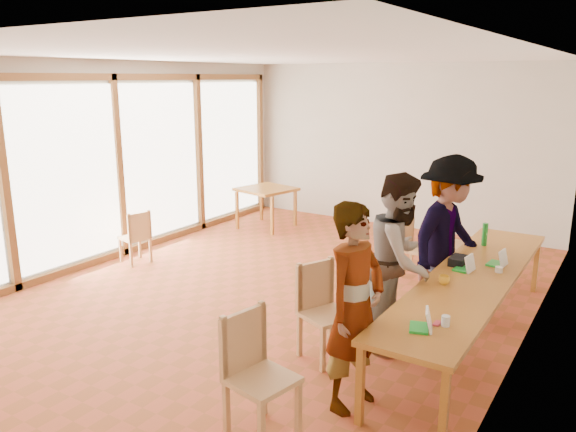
% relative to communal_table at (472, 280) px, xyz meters
% --- Properties ---
extents(ground, '(8.00, 8.00, 0.00)m').
position_rel_communal_table_xyz_m(ground, '(-2.50, 0.16, -0.70)').
color(ground, '#AC4929').
rests_on(ground, ground).
extents(wall_back, '(6.00, 0.10, 3.00)m').
position_rel_communal_table_xyz_m(wall_back, '(-2.50, 4.16, 0.80)').
color(wall_back, beige).
rests_on(wall_back, ground).
extents(wall_right, '(0.10, 8.00, 3.00)m').
position_rel_communal_table_xyz_m(wall_right, '(0.50, 0.16, 0.80)').
color(wall_right, beige).
rests_on(wall_right, ground).
extents(window_wall, '(0.10, 8.00, 3.00)m').
position_rel_communal_table_xyz_m(window_wall, '(-5.46, 0.16, 0.80)').
color(window_wall, white).
rests_on(window_wall, ground).
extents(ceiling, '(6.00, 8.00, 0.04)m').
position_rel_communal_table_xyz_m(ceiling, '(-2.50, 0.16, 2.32)').
color(ceiling, white).
rests_on(ceiling, wall_back).
extents(communal_table, '(0.80, 4.00, 0.75)m').
position_rel_communal_table_xyz_m(communal_table, '(0.00, 0.00, 0.00)').
color(communal_table, '#AF6D27').
rests_on(communal_table, ground).
extents(side_table, '(0.90, 0.90, 0.75)m').
position_rel_communal_table_xyz_m(side_table, '(-4.49, 2.75, -0.03)').
color(side_table, '#AF6D27').
rests_on(side_table, ground).
extents(chair_near, '(0.55, 0.55, 0.53)m').
position_rel_communal_table_xyz_m(chair_near, '(-1.03, -2.45, -0.09)').
color(chair_near, tan).
rests_on(chair_near, ground).
extents(chair_mid, '(0.60, 0.60, 0.52)m').
position_rel_communal_table_xyz_m(chair_mid, '(-1.19, -1.07, -0.11)').
color(chair_mid, tan).
rests_on(chair_mid, ground).
extents(chair_far, '(0.40, 0.40, 0.43)m').
position_rel_communal_table_xyz_m(chair_far, '(-1.26, 1.69, -0.21)').
color(chair_far, tan).
rests_on(chair_far, ground).
extents(chair_empty, '(0.52, 0.52, 0.52)m').
position_rel_communal_table_xyz_m(chair_empty, '(-0.87, 1.98, -0.11)').
color(chair_empty, tan).
rests_on(chair_empty, ground).
extents(chair_spare, '(0.46, 0.46, 0.43)m').
position_rel_communal_table_xyz_m(chair_spare, '(-4.92, -0.04, -0.21)').
color(chair_spare, tan).
rests_on(chair_spare, ground).
extents(person_near, '(0.53, 0.72, 1.79)m').
position_rel_communal_table_xyz_m(person_near, '(-0.52, -1.70, 0.19)').
color(person_near, gray).
rests_on(person_near, ground).
extents(person_mid, '(0.75, 0.93, 1.83)m').
position_rel_communal_table_xyz_m(person_mid, '(-0.64, -0.39, 0.21)').
color(person_mid, gray).
rests_on(person_mid, ground).
extents(person_far, '(0.95, 1.35, 1.91)m').
position_rel_communal_table_xyz_m(person_far, '(-0.43, 0.54, 0.25)').
color(person_far, gray).
rests_on(person_far, ground).
extents(laptop_near, '(0.24, 0.25, 0.18)m').
position_rel_communal_table_xyz_m(laptop_near, '(0.01, -1.50, 0.10)').
color(laptop_near, green).
rests_on(laptop_near, communal_table).
extents(laptop_mid, '(0.20, 0.23, 0.18)m').
position_rel_communal_table_xyz_m(laptop_mid, '(-0.10, 0.12, 0.10)').
color(laptop_mid, green).
rests_on(laptop_mid, communal_table).
extents(laptop_far, '(0.20, 0.23, 0.18)m').
position_rel_communal_table_xyz_m(laptop_far, '(0.16, 0.49, 0.10)').
color(laptop_far, green).
rests_on(laptop_far, communal_table).
extents(yellow_mug, '(0.14, 0.14, 0.09)m').
position_rel_communal_table_xyz_m(yellow_mug, '(-0.17, -0.40, 0.09)').
color(yellow_mug, gold).
rests_on(yellow_mug, communal_table).
extents(green_bottle, '(0.07, 0.07, 0.28)m').
position_rel_communal_table_xyz_m(green_bottle, '(-0.17, 1.17, 0.19)').
color(green_bottle, '#1E812A').
rests_on(green_bottle, communal_table).
extents(clear_glass, '(0.07, 0.07, 0.09)m').
position_rel_communal_table_xyz_m(clear_glass, '(0.14, -1.34, 0.09)').
color(clear_glass, silver).
rests_on(clear_glass, communal_table).
extents(condiment_cup, '(0.08, 0.08, 0.06)m').
position_rel_communal_table_xyz_m(condiment_cup, '(0.21, 0.26, 0.08)').
color(condiment_cup, white).
rests_on(condiment_cup, communal_table).
extents(pink_phone, '(0.05, 0.10, 0.01)m').
position_rel_communal_table_xyz_m(pink_phone, '(0.07, -1.35, 0.05)').
color(pink_phone, '#BA3447').
rests_on(pink_phone, communal_table).
extents(black_pouch, '(0.16, 0.26, 0.09)m').
position_rel_communal_table_xyz_m(black_pouch, '(-0.22, 0.28, 0.09)').
color(black_pouch, black).
rests_on(black_pouch, communal_table).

